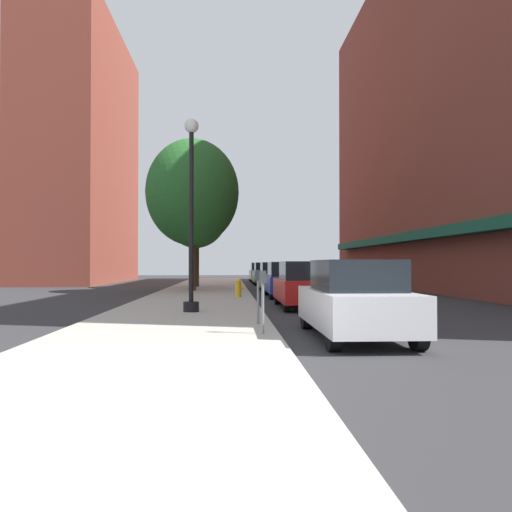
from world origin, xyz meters
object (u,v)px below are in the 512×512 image
(fire_hydrant, at_px, (238,288))
(parking_meter_far, at_px, (258,290))
(car_yellow, at_px, (275,277))
(lamppost, at_px, (191,211))
(tree_near, at_px, (196,211))
(car_blue, at_px, (286,280))
(parking_meter_near, at_px, (263,294))
(car_white, at_px, (355,300))
(car_red, at_px, (304,285))
(tree_mid, at_px, (192,193))
(car_silver, at_px, (260,273))
(car_green, at_px, (266,274))

(fire_hydrant, relative_size, parking_meter_far, 0.60)
(fire_hydrant, relative_size, car_yellow, 0.18)
(lamppost, bearing_deg, car_yellow, 74.94)
(tree_near, height_order, car_blue, tree_near)
(parking_meter_near, xyz_separation_m, car_yellow, (1.95, 19.10, -0.14))
(car_white, bearing_deg, parking_meter_near, 179.51)
(car_white, xyz_separation_m, car_red, (0.00, 7.39, 0.00))
(parking_meter_far, distance_m, tree_mid, 16.49)
(fire_hydrant, relative_size, car_red, 0.18)
(fire_hydrant, xyz_separation_m, car_silver, (2.25, 21.22, 0.29))
(tree_near, xyz_separation_m, car_green, (4.78, 4.32, -4.16))
(car_silver, bearing_deg, parking_meter_far, -92.63)
(car_yellow, bearing_deg, parking_meter_near, -94.70)
(car_blue, bearing_deg, car_white, -91.33)
(car_red, height_order, car_yellow, same)
(tree_near, bearing_deg, car_blue, -61.82)
(parking_meter_near, height_order, car_yellow, car_yellow)
(lamppost, height_order, car_blue, lamppost)
(car_red, height_order, car_blue, same)
(tree_near, xyz_separation_m, car_silver, (4.78, 10.72, -4.16))
(tree_near, bearing_deg, car_green, 42.06)
(fire_hydrant, bearing_deg, car_blue, 34.88)
(car_green, bearing_deg, lamppost, -102.35)
(car_white, relative_size, car_silver, 1.00)
(tree_near, relative_size, car_yellow, 1.69)
(car_red, bearing_deg, car_white, -91.17)
(car_red, height_order, car_silver, same)
(car_red, bearing_deg, car_silver, 88.83)
(parking_meter_near, relative_size, car_yellow, 0.30)
(parking_meter_far, bearing_deg, tree_near, 97.93)
(car_yellow, bearing_deg, tree_mid, -158.26)
(car_red, distance_m, car_green, 18.98)
(car_white, height_order, car_yellow, same)
(parking_meter_far, bearing_deg, car_blue, 80.30)
(lamppost, xyz_separation_m, car_green, (3.81, 21.45, -2.39))
(lamppost, height_order, car_yellow, lamppost)
(tree_near, distance_m, car_silver, 12.45)
(tree_mid, xyz_separation_m, car_silver, (4.67, 15.44, -4.67))
(fire_hydrant, xyz_separation_m, car_red, (2.25, -4.17, 0.29))
(parking_meter_near, xyz_separation_m, tree_mid, (-2.72, 17.34, 4.53))
(lamppost, height_order, tree_mid, tree_mid)
(lamppost, bearing_deg, car_red, 32.89)
(lamppost, distance_m, parking_meter_near, 5.74)
(lamppost, bearing_deg, tree_mid, 93.98)
(fire_hydrant, relative_size, car_white, 0.18)
(lamppost, distance_m, parking_meter_far, 4.34)
(car_red, bearing_deg, tree_mid, 114.00)
(fire_hydrant, xyz_separation_m, tree_mid, (-2.42, 5.77, 4.96))
(lamppost, bearing_deg, tree_near, 93.25)
(tree_mid, xyz_separation_m, car_yellow, (4.67, 1.76, -4.67))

